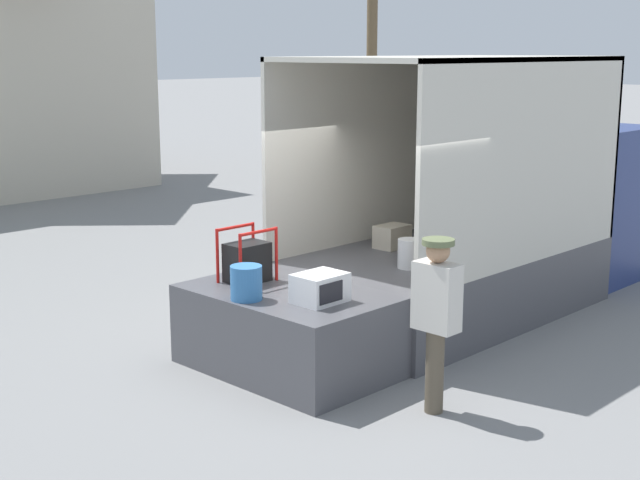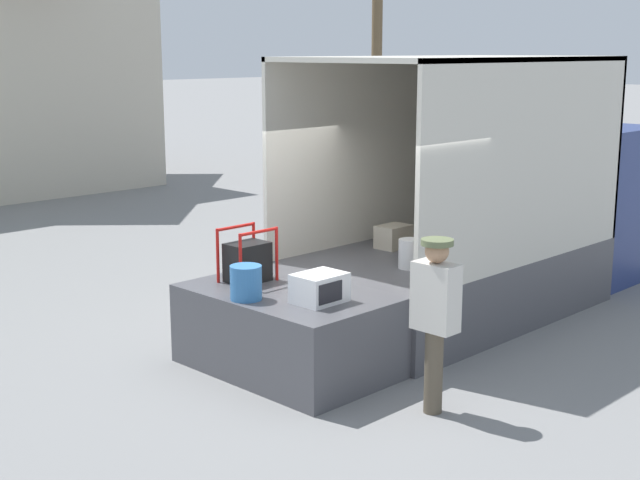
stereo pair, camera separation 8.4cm
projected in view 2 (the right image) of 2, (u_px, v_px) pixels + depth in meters
ground_plane at (334, 353)px, 10.34m from camera, size 160.00×160.00×0.00m
box_truck at (509, 227)px, 12.64m from camera, size 6.20×2.40×3.37m
tailgate_deck at (288, 330)px, 9.73m from camera, size 1.47×2.28×0.89m
microwave at (320, 288)px, 9.18m from camera, size 0.52×0.42×0.30m
portable_generator at (248, 261)px, 10.01m from camera, size 0.57×0.43×0.62m
orange_bucket at (246, 283)px, 9.28m from camera, size 0.33×0.33×0.36m
worker_person at (435, 307)px, 8.44m from camera, size 0.31×0.44×1.72m
utility_pole at (377, 20)px, 23.10m from camera, size 1.80×0.28×8.11m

